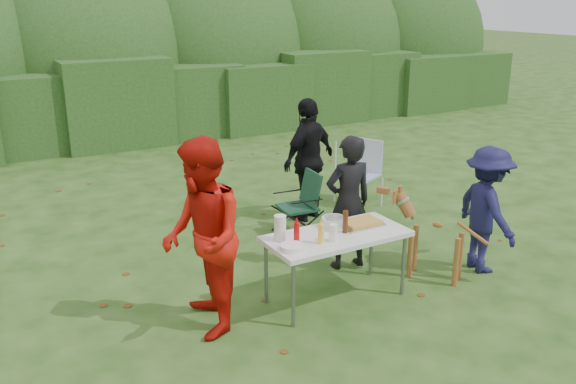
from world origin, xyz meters
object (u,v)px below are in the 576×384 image
camping_chair (297,204)px  ketchup_bottle (297,233)px  person_red_jacket (202,238)px  person_black_puffy (309,160)px  person_cook (348,203)px  beer_bottle (345,222)px  mustard_bottle (321,234)px  paper_towel_roll (280,228)px  folding_table (336,239)px  lawn_chair (359,173)px  child (487,210)px  dog (436,238)px

camping_chair → ketchup_bottle: 2.13m
person_red_jacket → person_black_puffy: 3.26m
person_cook → beer_bottle: 0.79m
mustard_bottle → paper_towel_roll: 0.41m
folding_table → lawn_chair: size_ratio=1.51×
person_black_puffy → ketchup_bottle: 2.72m
ketchup_bottle → beer_bottle: bearing=-0.1°
person_black_puffy → child: (0.86, -2.49, -0.13)m
camping_chair → beer_bottle: 1.90m
person_cook → mustard_bottle: bearing=47.3°
ketchup_bottle → folding_table: bearing=1.0°
person_red_jacket → lawn_chair: size_ratio=1.90×
camping_chair → ketchup_bottle: bearing=64.5°
dog → mustard_bottle: (-1.53, 0.02, 0.35)m
child → lawn_chair: child is taller
camping_chair → lawn_chair: size_ratio=0.86×
paper_towel_roll → person_cook: bearing=21.6°
lawn_chair → person_black_puffy: bearing=-16.9°
person_cook → ketchup_bottle: bearing=36.8°
folding_table → ketchup_bottle: size_ratio=6.82×
person_cook → person_black_puffy: size_ratio=0.91×
person_cook → dog: bearing=138.4°
camping_chair → paper_towel_roll: size_ratio=3.30×
folding_table → person_black_puffy: size_ratio=0.86×
person_cook → ketchup_bottle: person_cook is taller
folding_table → paper_towel_roll: (-0.58, 0.15, 0.18)m
dog → paper_towel_roll: 1.90m
person_red_jacket → camping_chair: (2.01, 1.67, -0.52)m
person_black_puffy → dog: size_ratio=1.69×
person_red_jacket → ketchup_bottle: 0.95m
person_red_jacket → dog: size_ratio=1.83×
camping_chair → lawn_chair: lawn_chair is taller
person_red_jacket → mustard_bottle: size_ratio=9.44×
person_red_jacket → beer_bottle: size_ratio=7.87×
paper_towel_roll → mustard_bottle: bearing=-42.2°
folding_table → ketchup_bottle: (-0.48, -0.01, 0.16)m
person_red_jacket → beer_bottle: person_red_jacket is taller
dog → camping_chair: dog is taller
lawn_chair → mustard_bottle: size_ratio=4.96×
child → lawn_chair: (0.13, 2.63, -0.24)m
folding_table → person_red_jacket: (-1.43, 0.11, 0.26)m
person_red_jacket → paper_towel_roll: 0.85m
paper_towel_roll → person_red_jacket: bearing=-177.3°
folding_table → paper_towel_roll: 0.63m
folding_table → dog: size_ratio=1.45×
person_black_puffy → person_red_jacket: bearing=20.4°
camping_chair → lawn_chair: bearing=-152.0°
person_cook → lawn_chair: bearing=-122.9°
person_black_puffy → paper_towel_roll: person_black_puffy is taller
person_cook → ketchup_bottle: 1.23m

